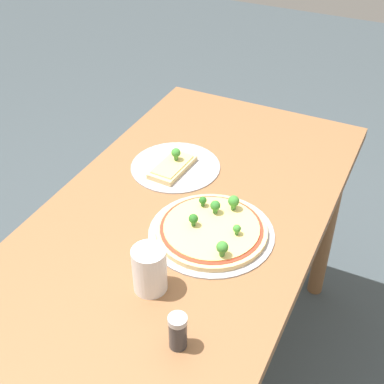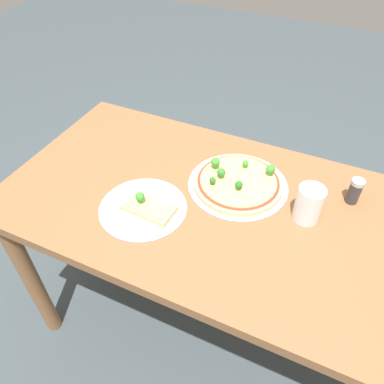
{
  "view_description": "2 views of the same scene",
  "coord_description": "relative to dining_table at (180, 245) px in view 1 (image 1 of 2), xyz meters",
  "views": [
    {
      "loc": [
        0.98,
        0.51,
        1.69
      ],
      "look_at": [
        -0.09,
        -0.01,
        0.78
      ],
      "focal_mm": 50.0,
      "sensor_mm": 36.0,
      "label": 1
    },
    {
      "loc": [
        0.27,
        -0.78,
        1.59
      ],
      "look_at": [
        -0.09,
        -0.01,
        0.78
      ],
      "focal_mm": 35.0,
      "sensor_mm": 36.0,
      "label": 2
    }
  ],
  "objects": [
    {
      "name": "pizza_tray_whole",
      "position": [
        0.02,
        0.1,
        0.12
      ],
      "size": [
        0.33,
        0.33,
        0.07
      ],
      "color": "#A3A3A8",
      "rests_on": "dining_table"
    },
    {
      "name": "condiment_shaker",
      "position": [
        0.37,
        0.18,
        0.15
      ],
      "size": [
        0.04,
        0.04,
        0.09
      ],
      "color": "#333338",
      "rests_on": "dining_table"
    },
    {
      "name": "ground_plane",
      "position": [
        0.0,
        0.0,
        -0.66
      ],
      "size": [
        8.0,
        8.0,
        0.0
      ],
      "primitive_type": "plane",
      "color": "#3D474C"
    },
    {
      "name": "pizza_tray_slice",
      "position": [
        -0.19,
        -0.12,
        0.11
      ],
      "size": [
        0.27,
        0.27,
        0.06
      ],
      "color": "#A3A3A8",
      "rests_on": "dining_table"
    },
    {
      "name": "drinking_cup",
      "position": [
        0.26,
        0.05,
        0.16
      ],
      "size": [
        0.08,
        0.08,
        0.11
      ],
      "primitive_type": "cylinder",
      "color": "white",
      "rests_on": "dining_table"
    },
    {
      "name": "dining_table",
      "position": [
        0.0,
        0.0,
        0.0
      ],
      "size": [
        1.38,
        0.73,
        0.76
      ],
      "color": "brown",
      "rests_on": "ground_plane"
    }
  ]
}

